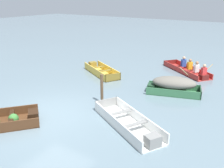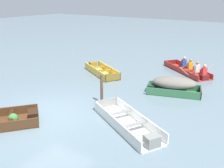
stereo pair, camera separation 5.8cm
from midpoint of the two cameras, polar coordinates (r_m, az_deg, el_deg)
The scene contains 7 objects.
ground_plane at distance 10.11m, azimuth -13.62°, elevation -6.69°, with size 80.00×80.00×0.00m, color slate.
dinghy_dark_varnish_foreground at distance 9.82m, azimuth -23.53°, elevation -7.73°, with size 2.68×2.88×0.40m.
skiff_yellow_near_moored at distance 14.83m, azimuth -2.49°, elevation 3.04°, with size 3.10×2.32×0.42m.
skiff_white_mid_moored at distance 8.86m, azimuth 4.09°, elevation -9.10°, with size 3.43×2.52×0.41m.
skiff_green_far_moored at distance 12.01m, azimuth 14.02°, elevation -0.08°, with size 2.65×1.73×0.82m.
rowboat_red_with_crew at distance 15.50m, azimuth 17.33°, elevation 3.13°, with size 3.45×2.96×0.88m.
mooring_post at distance 10.58m, azimuth -2.22°, elevation -1.12°, with size 0.12×0.12×1.28m, color brown.
Camera 2 is at (6.87, -5.99, 4.40)m, focal length 40.00 mm.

